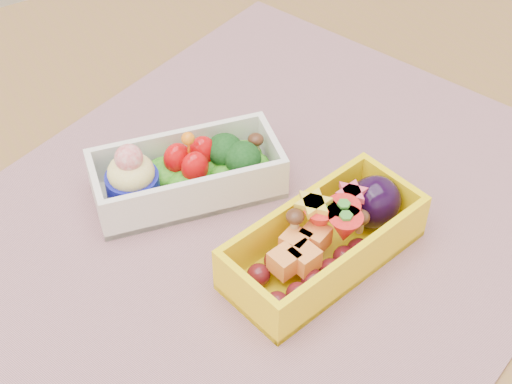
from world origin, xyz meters
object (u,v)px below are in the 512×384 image
placemat (251,234)px  bento_white (186,173)px  table (212,298)px  bento_yellow (327,239)px

placemat → bento_white: 0.07m
table → bento_white: (0.00, 0.04, 0.12)m
table → bento_yellow: size_ratio=7.21×
table → placemat: (0.02, -0.03, 0.10)m
placemat → bento_yellow: bearing=-56.0°
bento_white → bento_yellow: bento_white is taller
table → bento_white: bento_white is taller
bento_white → bento_yellow: size_ratio=0.97×
bento_white → table: bearing=-79.6°
table → placemat: 0.11m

